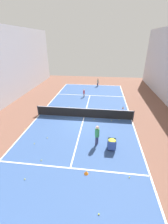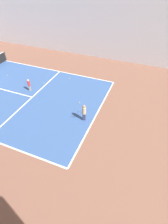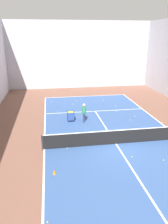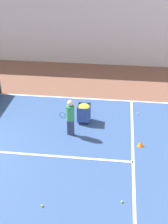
{
  "view_description": "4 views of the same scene",
  "coord_description": "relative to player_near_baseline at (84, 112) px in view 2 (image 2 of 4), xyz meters",
  "views": [
    {
      "loc": [
        -1.7,
        13.5,
        7.17
      ],
      "look_at": [
        0.0,
        0.0,
        0.61
      ],
      "focal_mm": 24.0,
      "sensor_mm": 36.0,
      "label": 1
    },
    {
      "loc": [
        -9.15,
        -15.12,
        8.38
      ],
      "look_at": [
        -0.89,
        -11.76,
        0.72
      ],
      "focal_mm": 28.0,
      "sensor_mm": 36.0,
      "label": 2
    },
    {
      "loc": [
        -4.23,
        -12.64,
        6.9
      ],
      "look_at": [
        -1.5,
        4.25,
        0.89
      ],
      "focal_mm": 35.0,
      "sensor_mm": 36.0,
      "label": 3
    },
    {
      "loc": [
        9.15,
        6.07,
        7.42
      ],
      "look_at": [
        -2.59,
        4.68,
        0.5
      ],
      "focal_mm": 50.0,
      "sensor_mm": 36.0,
      "label": 4
    }
  ],
  "objects": [
    {
      "name": "tennis_ball_0",
      "position": [
        5.33,
        11.34,
        -0.71
      ],
      "size": [
        0.07,
        0.07,
        0.07
      ],
      "primitive_type": "sphere",
      "color": "yellow",
      "rests_on": "ground"
    },
    {
      "name": "tennis_ball_8",
      "position": [
        3.11,
        5.19,
        -0.71
      ],
      "size": [
        0.07,
        0.07,
        0.07
      ],
      "primitive_type": "sphere",
      "color": "yellow",
      "rests_on": "ground"
    },
    {
      "name": "child_midcourt",
      "position": [
        1.68,
        5.65,
        -0.13
      ],
      "size": [
        0.3,
        0.3,
        1.08
      ],
      "rotation": [
        0.0,
        0.0,
        2.1
      ],
      "color": "gray",
      "rests_on": "ground"
    },
    {
      "name": "player_near_baseline",
      "position": [
        0.0,
        0.0,
        0.0
      ],
      "size": [
        0.42,
        0.57,
        1.31
      ],
      "rotation": [
        0.0,
        0.0,
        2.01
      ],
      "color": "#2D3351",
      "rests_on": "ground"
    },
    {
      "name": "hall_enclosure_right",
      "position": [
        10.52,
        11.75,
        3.64
      ],
      "size": [
        0.15,
        34.63,
        8.78
      ],
      "color": "silver",
      "rests_on": "ground"
    },
    {
      "name": "line_baseline_near",
      "position": [
        0.9,
        -0.64,
        -0.74
      ],
      "size": [
        9.54,
        0.1,
        0.0
      ],
      "primitive_type": "cube",
      "color": "white",
      "rests_on": "ground"
    },
    {
      "name": "tennis_ball_11",
      "position": [
        4.73,
        3.37,
        -0.71
      ],
      "size": [
        0.07,
        0.07,
        0.07
      ],
      "primitive_type": "sphere",
      "color": "yellow",
      "rests_on": "ground"
    },
    {
      "name": "tennis_ball_18",
      "position": [
        3.01,
        9.3,
        -0.71
      ],
      "size": [
        0.07,
        0.07,
        0.07
      ],
      "primitive_type": "sphere",
      "color": "yellow",
      "rests_on": "ground"
    },
    {
      "name": "line_service_near",
      "position": [
        0.9,
        4.94,
        -0.74
      ],
      "size": [
        9.54,
        0.1,
        0.0
      ],
      "primitive_type": "cube",
      "color": "white",
      "rests_on": "ground"
    },
    {
      "name": "line_sideline_right",
      "position": [
        5.67,
        11.75,
        -0.74
      ],
      "size": [
        0.1,
        24.78,
        0.0
      ],
      "primitive_type": "cube",
      "color": "white",
      "rests_on": "ground"
    },
    {
      "name": "tennis_ball_9",
      "position": [
        1.66,
        1.05,
        -0.71
      ],
      "size": [
        0.07,
        0.07,
        0.07
      ],
      "primitive_type": "sphere",
      "color": "yellow",
      "rests_on": "ground"
    }
  ]
}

